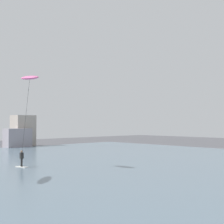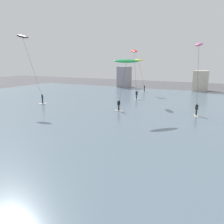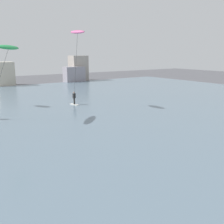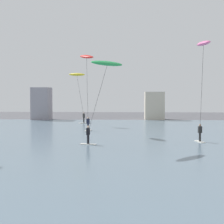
% 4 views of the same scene
% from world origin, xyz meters
% --- Properties ---
extents(water_bay, '(84.00, 52.00, 0.10)m').
position_xyz_m(water_bay, '(0.00, 30.38, 0.05)').
color(water_bay, slate).
rests_on(water_bay, ground).
extents(far_shore_buildings, '(39.57, 4.77, 5.95)m').
position_xyz_m(far_shore_buildings, '(7.25, 57.60, 2.56)').
color(far_shore_buildings, gray).
rests_on(far_shore_buildings, ground).
extents(kitesurfer_red, '(2.31, 4.25, 8.96)m').
position_xyz_m(kitesurfer_red, '(-5.10, 38.07, 7.72)').
color(kitesurfer_red, silver).
rests_on(kitesurfer_red, water_bay).
extents(kitesurfer_pink, '(1.13, 3.87, 9.09)m').
position_xyz_m(kitesurfer_pink, '(6.00, 29.90, 7.79)').
color(kitesurfer_pink, silver).
rests_on(kitesurfer_pink, water_bay).
extents(kitesurfer_yellow, '(2.81, 4.12, 7.35)m').
position_xyz_m(kitesurfer_yellow, '(-7.55, 47.49, 6.36)').
color(kitesurfer_yellow, silver).
rests_on(kitesurfer_yellow, water_bay).
extents(kitesurfer_green, '(4.08, 3.60, 7.23)m').
position_xyz_m(kitesurfer_green, '(-2.32, 27.95, 6.47)').
color(kitesurfer_green, silver).
rests_on(kitesurfer_green, water_bay).
extents(kitesurfer_black, '(2.57, 3.65, 10.91)m').
position_xyz_m(kitesurfer_black, '(-18.03, 26.62, 9.07)').
color(kitesurfer_black, silver).
rests_on(kitesurfer_black, water_bay).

